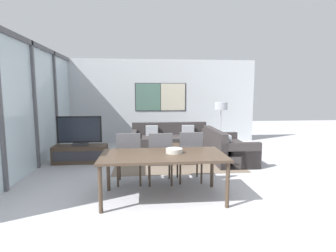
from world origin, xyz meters
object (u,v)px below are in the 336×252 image
at_px(dining_chair_left, 129,157).
at_px(dining_chair_right, 190,155).
at_px(television, 80,131).
at_px(dining_table, 163,158).
at_px(floor_lamp, 221,109).
at_px(coffee_table, 176,150).
at_px(tv_console, 80,154).
at_px(dining_chair_centre, 160,156).
at_px(sofa_main, 170,141).
at_px(fruit_bowl, 174,150).
at_px(sofa_side, 226,150).

height_order(dining_chair_left, dining_chair_right, same).
relative_size(television, dining_chair_right, 1.08).
xyz_separation_m(dining_table, dining_chair_right, (0.57, 0.73, -0.14)).
distance_m(television, dining_table, 3.01).
bearing_deg(floor_lamp, coffee_table, -137.13).
xyz_separation_m(tv_console, dining_table, (1.83, -2.38, 0.45)).
distance_m(tv_console, dining_chair_right, 2.93).
height_order(coffee_table, dining_chair_left, dining_chair_left).
bearing_deg(television, dining_table, -52.48).
distance_m(dining_chair_centre, dining_chair_right, 0.57).
relative_size(sofa_main, floor_lamp, 1.61).
xyz_separation_m(dining_table, fruit_bowl, (0.19, 0.06, 0.10)).
relative_size(sofa_main, fruit_bowl, 8.38).
bearing_deg(dining_chair_centre, floor_lamp, 55.94).
xyz_separation_m(television, dining_chair_centre, (1.83, -1.72, -0.25)).
distance_m(sofa_side, dining_chair_left, 2.77).
xyz_separation_m(coffee_table, dining_chair_right, (0.07, -1.53, 0.25)).
distance_m(sofa_main, sofa_side, 1.87).
distance_m(dining_table, dining_chair_left, 0.91).
relative_size(television, sofa_side, 0.63).
relative_size(dining_table, floor_lamp, 1.39).
relative_size(coffee_table, fruit_bowl, 3.85).
relative_size(dining_chair_right, fruit_bowl, 3.59).
bearing_deg(fruit_bowl, sofa_main, 84.90).
height_order(sofa_side, fruit_bowl, fruit_bowl).
bearing_deg(television, coffee_table, -2.91).
relative_size(sofa_side, floor_lamp, 1.17).
relative_size(dining_chair_right, floor_lamp, 0.69).
relative_size(dining_chair_centre, fruit_bowl, 3.59).
bearing_deg(dining_table, dining_chair_left, 129.01).
bearing_deg(fruit_bowl, floor_lamp, 62.84).
relative_size(television, dining_chair_left, 1.08).
xyz_separation_m(sofa_side, dining_chair_right, (-1.18, -1.47, 0.26)).
xyz_separation_m(sofa_main, sofa_side, (1.25, -1.39, -0.00)).
bearing_deg(dining_table, fruit_bowl, 17.46).
bearing_deg(dining_table, coffee_table, 77.53).
distance_m(tv_console, coffee_table, 2.33).
bearing_deg(sofa_main, dining_chair_centre, -99.69).
relative_size(fruit_bowl, floor_lamp, 0.19).
bearing_deg(dining_chair_left, fruit_bowl, -40.50).
relative_size(sofa_main, dining_chair_left, 2.33).
bearing_deg(tv_console, coffee_table, -2.89).
xyz_separation_m(tv_console, sofa_side, (3.58, -0.18, 0.05)).
distance_m(television, dining_chair_right, 2.92).
distance_m(dining_chair_right, fruit_bowl, 0.81).
height_order(sofa_side, coffee_table, sofa_side).
height_order(dining_chair_left, dining_chair_centre, same).
distance_m(sofa_main, fruit_bowl, 3.59).
relative_size(tv_console, dining_chair_centre, 1.30).
relative_size(dining_chair_left, dining_chair_right, 1.00).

